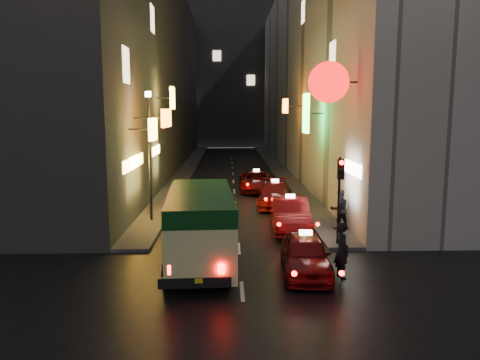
{
  "coord_description": "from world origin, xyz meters",
  "views": [
    {
      "loc": [
        -0.41,
        -9.62,
        5.45
      ],
      "look_at": [
        0.17,
        13.0,
        2.11
      ],
      "focal_mm": 35.0,
      "sensor_mm": 36.0,
      "label": 1
    }
  ],
  "objects": [
    {
      "name": "taxi_far",
      "position": [
        1.52,
        22.08,
        0.79
      ],
      "size": [
        2.07,
        4.99,
        1.76
      ],
      "color": "maroon",
      "rests_on": "ground"
    },
    {
      "name": "sidewalk_right",
      "position": [
        4.25,
        34.0,
        0.07
      ],
      "size": [
        1.5,
        52.0,
        0.15
      ],
      "primitive_type": "cube",
      "color": "#4B4946",
      "rests_on": "ground"
    },
    {
      "name": "taxi_third",
      "position": [
        2.29,
        16.98,
        0.81
      ],
      "size": [
        2.71,
        5.32,
        1.79
      ],
      "color": "maroon",
      "rests_on": "ground"
    },
    {
      "name": "building_right",
      "position": [
        8.0,
        33.99,
        9.0
      ],
      "size": [
        8.06,
        52.0,
        18.0
      ],
      "color": "#ACA69E",
      "rests_on": "ground"
    },
    {
      "name": "building_left",
      "position": [
        -8.0,
        33.99,
        9.0
      ],
      "size": [
        7.68,
        52.0,
        18.0
      ],
      "color": "#363331",
      "rests_on": "ground"
    },
    {
      "name": "taxi_second",
      "position": [
        2.42,
        11.3,
        0.89
      ],
      "size": [
        2.54,
        5.68,
        1.94
      ],
      "color": "maroon",
      "rests_on": "ground"
    },
    {
      "name": "taxi_near",
      "position": [
        2.18,
        5.52,
        0.78
      ],
      "size": [
        2.31,
        5.02,
        1.73
      ],
      "color": "maroon",
      "rests_on": "ground"
    },
    {
      "name": "lamp_post",
      "position": [
        -4.2,
        13.0,
        3.72
      ],
      "size": [
        0.28,
        0.28,
        6.22
      ],
      "color": "black",
      "rests_on": "sidewalk_left"
    },
    {
      "name": "ground",
      "position": [
        0.0,
        0.0,
        0.0
      ],
      "size": [
        120.0,
        120.0,
        0.0
      ],
      "primitive_type": "plane",
      "color": "black",
      "rests_on": "ground"
    },
    {
      "name": "building_far",
      "position": [
        0.0,
        66.0,
        11.0
      ],
      "size": [
        30.0,
        10.0,
        22.0
      ],
      "primitive_type": "cube",
      "color": "#35353A",
      "rests_on": "ground"
    },
    {
      "name": "pedestrian_crossing",
      "position": [
        3.3,
        5.1,
        1.06
      ],
      "size": [
        0.59,
        0.78,
        2.12
      ],
      "primitive_type": "imported",
      "rotation": [
        0.0,
        0.0,
        1.79
      ],
      "color": "black",
      "rests_on": "ground"
    },
    {
      "name": "pedestrian_sidewalk",
      "position": [
        4.61,
        10.96,
        1.18
      ],
      "size": [
        0.86,
        0.64,
        2.05
      ],
      "primitive_type": "imported",
      "rotation": [
        0.0,
        0.0,
        3.36
      ],
      "color": "black",
      "rests_on": "sidewalk_right"
    },
    {
      "name": "minibus",
      "position": [
        -1.39,
        6.4,
        1.69
      ],
      "size": [
        2.53,
        6.32,
        2.67
      ],
      "color": "#F7F19A",
      "rests_on": "ground"
    },
    {
      "name": "traffic_light",
      "position": [
        4.0,
        8.47,
        2.69
      ],
      "size": [
        0.26,
        0.43,
        3.5
      ],
      "color": "black",
      "rests_on": "sidewalk_right"
    },
    {
      "name": "sidewalk_left",
      "position": [
        -4.25,
        34.0,
        0.07
      ],
      "size": [
        1.5,
        52.0,
        0.15
      ],
      "primitive_type": "cube",
      "color": "#4B4946",
      "rests_on": "ground"
    }
  ]
}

